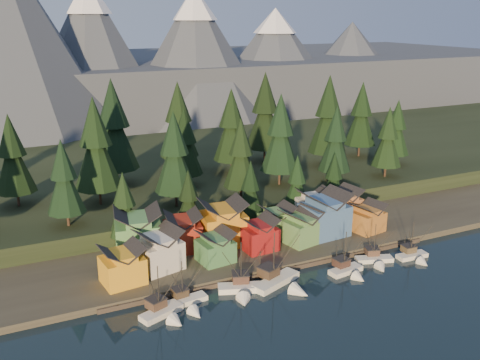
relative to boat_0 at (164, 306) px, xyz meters
name	(u,v)px	position (x,y,z in m)	size (l,w,h in m)	color
ground	(316,305)	(28.59, -8.40, -2.26)	(500.00, 500.00, 0.00)	black
shore_strip	(233,230)	(28.59, 31.60, -1.51)	(400.00, 50.00, 1.50)	#332E25
hillside	(173,173)	(28.59, 81.60, 0.74)	(420.00, 100.00, 6.00)	black
dock	(276,268)	(28.59, 8.10, -1.76)	(80.00, 4.00, 1.00)	#453C31
mountain_ridge	(90,71)	(24.40, 205.19, 23.80)	(560.00, 190.00, 90.00)	#474F5C
boat_0	(164,306)	(0.00, 0.00, 0.00)	(9.30, 9.88, 11.31)	silver
boat_1	(186,298)	(5.12, 1.92, -0.47)	(9.99, 10.68, 10.02)	silver
boat_2	(242,283)	(17.17, 1.99, 0.03)	(10.37, 10.91, 11.86)	silver
boat_3	(281,276)	(25.91, 1.12, 0.09)	(12.49, 12.93, 12.92)	silver
boat_4	(349,265)	(42.08, -0.38, -0.10)	(8.45, 9.02, 10.71)	silver
boat_5	(376,256)	(51.02, 1.43, -0.38)	(9.21, 9.61, 10.03)	silver
boat_6	(415,251)	(60.59, -0.75, -0.29)	(7.84, 8.47, 9.87)	beige
house_front_0	(122,264)	(-4.40, 14.04, 3.56)	(9.09, 8.69, 8.23)	gold
house_front_1	(159,248)	(4.32, 17.11, 4.03)	(10.54, 10.28, 9.11)	beige
house_front_2	(215,245)	(16.86, 15.34, 3.02)	(8.13, 8.18, 7.19)	#407643
house_front_3	(259,233)	(28.65, 16.83, 3.37)	(8.22, 7.88, 7.86)	maroon
house_front_4	(300,226)	(39.69, 16.31, 3.48)	(9.42, 9.91, 8.07)	#548447
house_front_5	(325,212)	(47.59, 17.84, 5.10)	(11.35, 10.47, 11.16)	#3A5C89
house_front_6	(368,216)	(58.97, 15.11, 3.15)	(8.57, 8.24, 7.44)	#A16429
house_back_0	(138,231)	(2.12, 25.98, 5.11)	(11.81, 11.48, 11.17)	#4B8347
house_back_1	(183,230)	(12.33, 24.31, 4.07)	(9.33, 9.41, 9.20)	maroon
house_back_2	(223,221)	(22.14, 23.36, 5.02)	(11.15, 10.38, 11.00)	#C37D1B
house_back_3	(277,220)	(36.27, 22.00, 3.46)	(7.97, 7.11, 8.03)	#517B42
house_back_4	(315,206)	(49.52, 25.23, 4.05)	(9.18, 8.88, 9.17)	silver
house_back_5	(342,204)	(56.67, 23.15, 4.14)	(9.27, 9.37, 9.34)	#A4663A
tree_hill_1	(13,156)	(-21.41, 59.60, 17.35)	(10.69, 10.69, 24.89)	#332319
tree_hill_2	(64,179)	(-11.41, 39.60, 15.48)	(9.22, 9.22, 21.48)	#332319
tree_hill_3	(96,147)	(-1.41, 51.60, 19.63)	(12.47, 12.47, 29.06)	#332319
tree_hill_4	(114,128)	(6.59, 66.60, 21.05)	(13.59, 13.59, 31.65)	#332319
tree_hill_5	(175,155)	(16.59, 41.60, 17.76)	(11.01, 11.01, 25.64)	#332319
tree_hill_6	(185,144)	(24.59, 56.60, 16.71)	(10.18, 10.18, 23.72)	#332319
tree_hill_7	(241,156)	(34.59, 39.60, 16.10)	(9.71, 9.71, 22.62)	#332319
tree_hill_8	(231,127)	(42.59, 63.60, 18.60)	(11.66, 11.66, 27.17)	#332319
tree_hill_9	(280,136)	(50.59, 46.60, 18.68)	(11.73, 11.73, 27.33)	#332319
tree_hill_10	(265,113)	(58.59, 71.60, 20.49)	(13.15, 13.15, 30.64)	#332319
tree_hill_11	(335,141)	(66.59, 41.60, 16.52)	(10.04, 10.04, 23.38)	#332319
tree_hill_12	(328,117)	(74.59, 57.60, 20.36)	(13.05, 13.05, 30.39)	#332319
tree_hill_13	(388,139)	(84.59, 39.60, 15.83)	(9.50, 9.50, 22.13)	#332319
tree_hill_14	(361,116)	(92.59, 63.60, 18.25)	(11.39, 11.39, 26.53)	#332319
tree_hill_15	(179,123)	(28.59, 73.60, 19.54)	(12.41, 12.41, 28.90)	#332319
tree_hill_17	(396,129)	(96.59, 49.60, 15.82)	(9.48, 9.48, 22.09)	#332319
tree_shore_0	(124,206)	(0.59, 31.60, 9.45)	(8.02, 8.02, 18.68)	#332319
tree_shore_1	(189,200)	(16.59, 31.60, 8.63)	(7.38, 7.38, 17.20)	#332319
tree_shore_2	(250,190)	(33.59, 31.60, 8.85)	(7.56, 7.56, 17.60)	#332319
tree_shore_3	(297,183)	(47.59, 31.60, 8.82)	(7.53, 7.53, 17.54)	#332319
tree_shore_4	(334,179)	(59.59, 31.60, 8.48)	(7.26, 7.26, 16.91)	#332319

